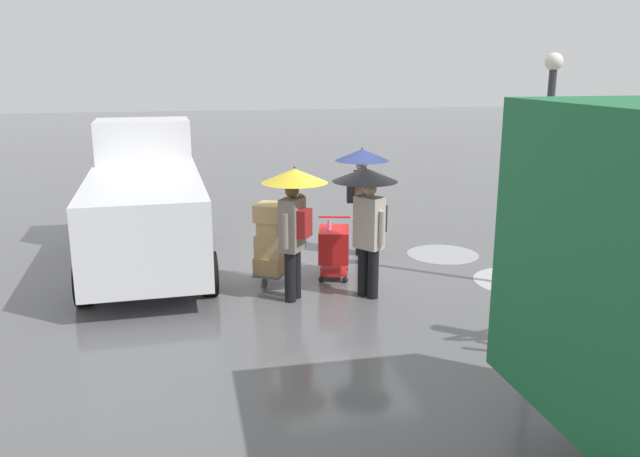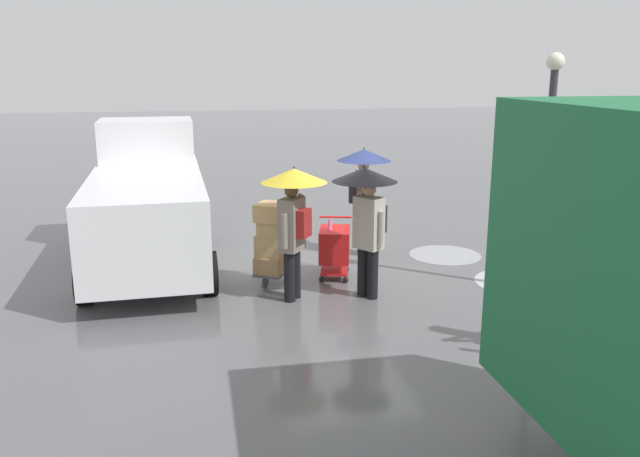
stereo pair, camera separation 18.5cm
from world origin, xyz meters
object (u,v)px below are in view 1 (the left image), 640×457
cargo_van_parked_right (146,204)px  street_lamp (547,148)px  shopping_cart_vendor (334,246)px  pedestrian_white_side (361,177)px  pedestrian_pink_side (294,203)px  hand_dolly_boxes (271,240)px  pedestrian_black_side (367,202)px

cargo_van_parked_right → street_lamp: size_ratio=1.40×
street_lamp → shopping_cart_vendor: bearing=-21.6°
cargo_van_parked_right → shopping_cart_vendor: size_ratio=5.18×
pedestrian_white_side → street_lamp: bearing=133.0°
pedestrian_pink_side → street_lamp: bearing=175.2°
hand_dolly_boxes → street_lamp: bearing=165.9°
cargo_van_parked_right → street_lamp: bearing=157.7°
shopping_cart_vendor → pedestrian_black_side: (-0.29, 1.05, 1.00)m
pedestrian_pink_side → street_lamp: street_lamp is taller
cargo_van_parked_right → hand_dolly_boxes: bearing=143.4°
cargo_van_parked_right → pedestrian_black_side: bearing=145.5°
cargo_van_parked_right → shopping_cart_vendor: 3.57m
shopping_cart_vendor → cargo_van_parked_right: bearing=-23.0°
pedestrian_black_side → pedestrian_white_side: bearing=-103.4°
shopping_cart_vendor → pedestrian_white_side: bearing=-123.5°
hand_dolly_boxes → street_lamp: (-4.35, 1.09, 1.58)m
hand_dolly_boxes → pedestrian_black_side: pedestrian_black_side is taller
cargo_van_parked_right → pedestrian_black_side: (-3.53, 2.42, 0.39)m
cargo_van_parked_right → pedestrian_black_side: cargo_van_parked_right is taller
pedestrian_pink_side → pedestrian_black_side: size_ratio=1.00×
shopping_cart_vendor → pedestrian_black_side: bearing=105.5°
pedestrian_white_side → hand_dolly_boxes: bearing=36.3°
shopping_cart_vendor → pedestrian_white_side: (-0.84, -1.27, 1.00)m
pedestrian_black_side → street_lamp: 3.04m
hand_dolly_boxes → pedestrian_white_side: 2.58m
pedestrian_pink_side → hand_dolly_boxes: bearing=-70.0°
hand_dolly_boxes → street_lamp: street_lamp is taller
cargo_van_parked_right → shopping_cart_vendor: bearing=157.0°
pedestrian_white_side → street_lamp: 3.57m
pedestrian_black_side → pedestrian_pink_side: bearing=-5.6°
pedestrian_white_side → cargo_van_parked_right: bearing=-1.5°
cargo_van_parked_right → shopping_cart_vendor: cargo_van_parked_right is taller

